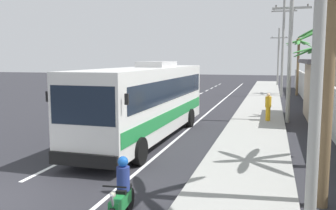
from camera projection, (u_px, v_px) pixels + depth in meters
The scene contains 11 objects.
sidewalk_kerb at pixel (253, 138), 18.05m from camera, with size 3.20×90.00×0.14m, color #999993.
lane_markings at pixel (179, 120), 23.69m from camera, with size 3.36×71.00×0.01m.
boundary_wall at pixel (327, 106), 20.71m from camera, with size 0.24×60.00×2.47m, color #B2B2AD.
coach_bus_foreground at pixel (147, 99), 17.94m from camera, with size 3.10×12.46×3.74m.
motorcycle_beside_bus at pixel (122, 195), 8.93m from camera, with size 0.56×1.96×1.57m.
pedestrian_midwalk at pixel (268, 106), 22.50m from camera, with size 0.36×0.36×1.68m.
utility_pole_mid at pixel (290, 53), 22.19m from camera, with size 2.22×0.24×8.02m.
utility_pole_far at pixel (283, 45), 37.01m from camera, with size 2.42×0.24×9.88m.
utility_pole_distant at pixel (278, 56), 52.11m from camera, with size 2.32×0.24×8.06m.
palm_third at pixel (317, 61), 23.31m from camera, with size 3.15×3.05×4.85m.
palm_fourth at pixel (299, 52), 38.70m from camera, with size 2.76×2.88×5.99m.
Camera 1 is at (7.61, -8.17, 3.92)m, focal length 39.76 mm.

